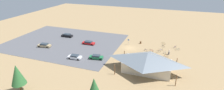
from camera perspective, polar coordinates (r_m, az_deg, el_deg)
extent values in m
plane|color=#9E7F56|center=(64.29, 5.77, -0.96)|extent=(160.00, 160.00, 0.00)
cube|color=#56565B|center=(72.07, -15.17, 0.99)|extent=(43.84, 32.86, 0.05)
cube|color=beige|center=(49.65, 11.25, -6.77)|extent=(12.84, 6.68, 3.04)
pyramid|color=slate|center=(48.39, 11.49, -3.92)|extent=(16.02, 9.86, 2.45)
cylinder|color=brown|center=(53.60, 20.30, -5.52)|extent=(0.20, 0.20, 3.04)
cylinder|color=brown|center=(55.08, 4.03, -3.31)|extent=(0.20, 0.20, 3.04)
cylinder|color=brown|center=(45.40, 20.15, -10.82)|extent=(0.20, 0.20, 3.04)
cylinder|color=brown|center=(47.14, 0.89, -7.97)|extent=(0.20, 0.20, 3.04)
cylinder|color=brown|center=(68.71, 9.32, 0.83)|extent=(0.60, 0.60, 0.90)
cylinder|color=#99999E|center=(66.90, 5.38, 1.03)|extent=(0.08, 0.08, 2.20)
cube|color=#1959B2|center=(66.61, 5.40, 1.67)|extent=(0.56, 0.04, 0.40)
cone|color=#2D6633|center=(35.57, -5.80, -13.87)|extent=(3.09, 3.09, 4.63)
cylinder|color=brown|center=(46.34, -27.70, -12.17)|extent=(0.43, 0.43, 2.06)
cone|color=#2D6633|center=(44.63, -28.49, -8.49)|extent=(3.25, 3.25, 4.81)
torus|color=black|center=(62.77, 10.64, -1.51)|extent=(0.59, 0.39, 0.67)
torus|color=black|center=(62.17, 11.34, -1.81)|extent=(0.59, 0.39, 0.67)
cylinder|color=#722D9E|center=(62.42, 11.00, -1.56)|extent=(0.82, 0.53, 0.04)
cylinder|color=#722D9E|center=(62.50, 10.88, -1.45)|extent=(0.04, 0.04, 0.37)
cube|color=black|center=(62.43, 10.89, -1.30)|extent=(0.21, 0.17, 0.05)
cylinder|color=#722D9E|center=(62.14, 11.29, -1.59)|extent=(0.04, 0.04, 0.44)
cylinder|color=black|center=(62.06, 11.30, -1.41)|extent=(0.28, 0.42, 0.03)
torus|color=black|center=(62.77, 16.99, -2.16)|extent=(0.27, 0.61, 0.64)
torus|color=black|center=(61.87, 16.57, -2.47)|extent=(0.27, 0.61, 0.64)
cylinder|color=silver|center=(62.28, 16.79, -2.22)|extent=(0.39, 0.92, 0.04)
cylinder|color=silver|center=(62.40, 16.87, -2.09)|extent=(0.04, 0.04, 0.39)
cube|color=black|center=(62.33, 16.89, -1.93)|extent=(0.15, 0.22, 0.05)
cylinder|color=silver|center=(61.87, 16.64, -2.25)|extent=(0.04, 0.04, 0.45)
cylinder|color=black|center=(61.78, 16.66, -2.05)|extent=(0.46, 0.21, 0.03)
torus|color=black|center=(63.87, 15.12, -1.49)|extent=(0.67, 0.19, 0.68)
torus|color=black|center=(64.04, 16.01, -1.53)|extent=(0.67, 0.19, 0.68)
cylinder|color=#2347B7|center=(63.91, 15.57, -1.41)|extent=(0.92, 0.24, 0.04)
cylinder|color=#2347B7|center=(63.85, 15.42, -1.34)|extent=(0.04, 0.04, 0.39)
cube|color=black|center=(63.77, 15.44, -1.18)|extent=(0.21, 0.12, 0.05)
cylinder|color=#2347B7|center=(63.93, 15.94, -1.33)|extent=(0.04, 0.04, 0.46)
cylinder|color=black|center=(63.84, 15.97, -1.14)|extent=(0.14, 0.48, 0.03)
torus|color=black|center=(60.05, 13.64, -2.87)|extent=(0.49, 0.60, 0.74)
torus|color=black|center=(59.35, 12.90, -3.11)|extent=(0.49, 0.60, 0.74)
cylinder|color=#1E7F38|center=(59.64, 13.28, -2.89)|extent=(0.65, 0.79, 0.04)
cylinder|color=#1E7F38|center=(59.73, 13.42, -2.75)|extent=(0.04, 0.04, 0.45)
cube|color=black|center=(59.63, 13.44, -2.56)|extent=(0.19, 0.21, 0.05)
cylinder|color=#1E7F38|center=(59.32, 12.99, -2.88)|extent=(0.04, 0.04, 0.48)
cylinder|color=black|center=(59.22, 13.01, -2.67)|extent=(0.39, 0.33, 0.03)
torus|color=black|center=(67.00, 16.59, -0.51)|extent=(0.51, 0.53, 0.70)
torus|color=black|center=(67.69, 16.05, -0.21)|extent=(0.51, 0.53, 0.70)
cylinder|color=black|center=(67.30, 16.33, -0.27)|extent=(0.67, 0.70, 0.04)
cylinder|color=black|center=(67.15, 16.44, -0.26)|extent=(0.04, 0.04, 0.39)
cube|color=black|center=(67.07, 16.45, -0.10)|extent=(0.20, 0.20, 0.05)
cylinder|color=black|center=(67.55, 16.12, -0.08)|extent=(0.04, 0.04, 0.41)
cylinder|color=black|center=(67.47, 16.14, 0.09)|extent=(0.37, 0.36, 0.03)
torus|color=black|center=(69.81, 16.76, 0.41)|extent=(0.60, 0.45, 0.71)
torus|color=black|center=(70.43, 16.10, 0.68)|extent=(0.60, 0.45, 0.71)
cylinder|color=yellow|center=(70.08, 16.44, 0.63)|extent=(0.82, 0.62, 0.04)
cylinder|color=yellow|center=(69.94, 16.57, 0.65)|extent=(0.04, 0.04, 0.40)
cube|color=black|center=(69.86, 16.58, 0.80)|extent=(0.21, 0.18, 0.05)
cylinder|color=yellow|center=(70.29, 16.18, 0.83)|extent=(0.04, 0.04, 0.47)
cylinder|color=black|center=(70.21, 16.20, 1.01)|extent=(0.31, 0.41, 0.03)
torus|color=black|center=(62.74, 12.29, -1.65)|extent=(0.66, 0.24, 0.68)
torus|color=black|center=(62.37, 13.16, -1.88)|extent=(0.66, 0.24, 0.68)
cylinder|color=red|center=(62.51, 12.73, -1.67)|extent=(0.94, 0.32, 0.04)
cylinder|color=red|center=(62.54, 12.58, -1.56)|extent=(0.04, 0.04, 0.39)
cube|color=black|center=(62.47, 12.60, -1.40)|extent=(0.21, 0.14, 0.05)
cylinder|color=red|center=(62.30, 13.09, -1.65)|extent=(0.04, 0.04, 0.49)
cylinder|color=black|center=(62.21, 13.11, -1.44)|extent=(0.17, 0.47, 0.03)
torus|color=black|center=(65.94, 20.13, -1.36)|extent=(0.63, 0.30, 0.66)
torus|color=black|center=(66.34, 20.91, -1.33)|extent=(0.63, 0.30, 0.66)
cylinder|color=#197A7F|center=(66.10, 20.53, -1.26)|extent=(0.85, 0.39, 0.04)
cylinder|color=#197A7F|center=(66.00, 20.40, -1.20)|extent=(0.04, 0.04, 0.37)
cube|color=black|center=(65.93, 20.42, -1.06)|extent=(0.22, 0.15, 0.05)
cylinder|color=#197A7F|center=(66.22, 20.86, -1.17)|extent=(0.04, 0.04, 0.42)
cylinder|color=black|center=(66.14, 20.88, -1.00)|extent=(0.22, 0.45, 0.03)
torus|color=black|center=(59.69, 17.73, -3.51)|extent=(0.64, 0.40, 0.72)
torus|color=black|center=(60.18, 16.92, -3.19)|extent=(0.64, 0.40, 0.72)
cylinder|color=orange|center=(59.89, 17.33, -3.24)|extent=(0.84, 0.52, 0.04)
cylinder|color=orange|center=(59.76, 17.49, -3.22)|extent=(0.04, 0.04, 0.42)
cube|color=black|center=(59.68, 17.51, -3.04)|extent=(0.21, 0.17, 0.05)
cylinder|color=orange|center=(60.03, 17.02, -3.00)|extent=(0.04, 0.04, 0.51)
cylinder|color=black|center=(59.92, 17.05, -2.78)|extent=(0.27, 0.43, 0.03)
torus|color=black|center=(62.21, 14.45, -2.09)|extent=(0.57, 0.40, 0.65)
torus|color=black|center=(62.69, 15.29, -1.98)|extent=(0.57, 0.40, 0.65)
cylinder|color=#B7B7BC|center=(62.40, 14.88, -1.95)|extent=(0.82, 0.56, 0.04)
cylinder|color=#B7B7BC|center=(62.29, 14.74, -1.90)|extent=(0.04, 0.04, 0.36)
cube|color=black|center=(62.21, 14.75, -1.75)|extent=(0.21, 0.18, 0.05)
cylinder|color=#B7B7BC|center=(62.55, 15.23, -1.80)|extent=(0.04, 0.04, 0.46)
cylinder|color=black|center=(62.46, 15.25, -1.61)|extent=(0.29, 0.42, 0.03)
torus|color=black|center=(67.53, 19.54, -0.72)|extent=(0.48, 0.53, 0.67)
torus|color=black|center=(68.29, 20.14, -0.54)|extent=(0.48, 0.53, 0.67)
cylinder|color=#722D9E|center=(67.87, 19.85, -0.54)|extent=(0.68, 0.76, 0.04)
cylinder|color=#722D9E|center=(67.70, 19.75, -0.50)|extent=(0.04, 0.04, 0.41)
cube|color=black|center=(67.62, 19.78, -0.34)|extent=(0.19, 0.20, 0.05)
cylinder|color=#722D9E|center=(68.13, 20.11, -0.38)|extent=(0.04, 0.04, 0.48)
cylinder|color=black|center=(68.04, 20.13, -0.19)|extent=(0.38, 0.34, 0.03)
cube|color=white|center=(56.99, -12.04, -3.91)|extent=(4.41, 2.18, 0.62)
cube|color=#2D3842|center=(56.76, -12.08, -3.42)|extent=(2.51, 1.82, 0.46)
cylinder|color=black|center=(57.08, -13.70, -4.25)|extent=(0.65, 0.27, 0.64)
cylinder|color=black|center=(58.37, -12.94, -3.56)|extent=(0.65, 0.27, 0.64)
cylinder|color=black|center=(55.80, -11.07, -4.66)|extent=(0.65, 0.27, 0.64)
cylinder|color=black|center=(57.12, -10.34, -3.94)|extent=(0.65, 0.27, 0.64)
cube|color=black|center=(77.32, -14.44, 2.99)|extent=(4.78, 2.08, 0.67)
cube|color=#2D3842|center=(77.14, -14.48, 3.39)|extent=(2.70, 1.77, 0.50)
cylinder|color=black|center=(77.56, -15.74, 2.73)|extent=(0.65, 0.25, 0.64)
cylinder|color=black|center=(78.87, -15.12, 3.12)|extent=(0.65, 0.25, 0.64)
cylinder|color=black|center=(75.93, -13.70, 2.52)|extent=(0.65, 0.25, 0.64)
cylinder|color=black|center=(77.27, -13.09, 2.92)|extent=(0.65, 0.25, 0.64)
cube|color=tan|center=(69.19, -21.19, -0.16)|extent=(4.96, 2.54, 0.66)
cube|color=#2D3842|center=(68.99, -21.26, 0.28)|extent=(2.86, 2.01, 0.50)
cylinder|color=black|center=(69.50, -22.64, -0.49)|extent=(0.67, 0.31, 0.64)
cylinder|color=black|center=(70.76, -21.93, 0.01)|extent=(0.67, 0.31, 0.64)
cylinder|color=black|center=(67.80, -20.36, -0.71)|extent=(0.67, 0.31, 0.64)
cylinder|color=black|center=(69.10, -19.68, -0.18)|extent=(0.67, 0.31, 0.64)
cube|color=red|center=(67.54, -7.67, 0.63)|extent=(4.80, 1.81, 0.56)
cube|color=#2D3842|center=(67.34, -7.69, 1.06)|extent=(2.69, 1.59, 0.52)
cylinder|color=black|center=(67.68, -9.19, 0.42)|extent=(0.64, 0.22, 0.64)
cylinder|color=black|center=(68.96, -8.58, 0.88)|extent=(0.64, 0.22, 0.64)
cylinder|color=black|center=(66.27, -6.70, 0.08)|extent=(0.64, 0.22, 0.64)
cylinder|color=black|center=(67.58, -6.13, 0.55)|extent=(0.64, 0.22, 0.64)
cube|color=#1E6B3D|center=(55.78, -5.17, -4.03)|extent=(4.55, 2.35, 0.69)
cube|color=#2D3842|center=(55.53, -5.19, -3.50)|extent=(2.63, 1.86, 0.46)
cylinder|color=black|center=(55.65, -6.83, -4.45)|extent=(0.67, 0.32, 0.64)
cylinder|color=black|center=(56.92, -6.39, -3.79)|extent=(0.67, 0.32, 0.64)
cylinder|color=black|center=(54.90, -3.88, -4.73)|extent=(0.67, 0.32, 0.64)
cylinder|color=black|center=(56.18, -3.50, -4.06)|extent=(0.67, 0.32, 0.64)
cube|color=#2D3347|center=(61.81, 18.03, -2.56)|extent=(0.40, 0.36, 0.86)
cylinder|color=silver|center=(61.52, 18.12, -1.93)|extent=(0.36, 0.36, 0.64)
sphere|color=tan|center=(61.34, 18.16, -1.56)|extent=(0.24, 0.24, 0.24)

